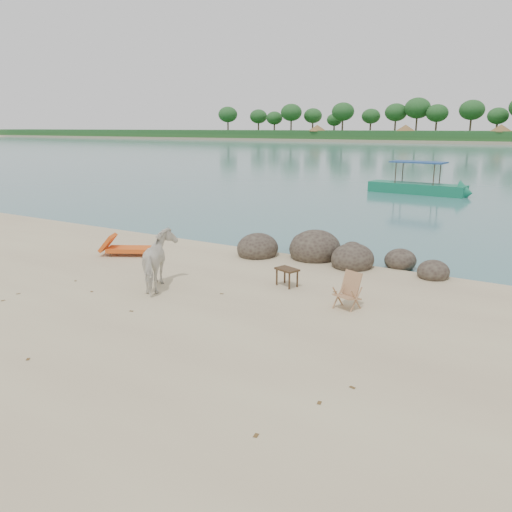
{
  "coord_description": "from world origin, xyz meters",
  "views": [
    {
      "loc": [
        6.76,
        -8.06,
        4.04
      ],
      "look_at": [
        0.7,
        2.0,
        1.0
      ],
      "focal_mm": 35.0,
      "sensor_mm": 36.0,
      "label": 1
    }
  ],
  "objects": [
    {
      "name": "lounge_chair",
      "position": [
        -4.73,
        3.24,
        0.29
      ],
      "size": [
        2.02,
        1.5,
        0.58
      ],
      "primitive_type": null,
      "rotation": [
        0.0,
        0.0,
        0.49
      ],
      "color": "orange",
      "rests_on": "ground"
    },
    {
      "name": "side_table",
      "position": [
        1.07,
        2.94,
        0.24
      ],
      "size": [
        0.68,
        0.55,
        0.47
      ],
      "primitive_type": null,
      "rotation": [
        0.0,
        0.0,
        -0.33
      ],
      "color": "#362015",
      "rests_on": "ground"
    },
    {
      "name": "boulders",
      "position": [
        0.73,
        5.94,
        0.23
      ],
      "size": [
        6.48,
        2.98,
        1.2
      ],
      "rotation": [
        0.0,
        0.0,
        0.42
      ],
      "color": "#322721",
      "rests_on": "ground"
    },
    {
      "name": "deck_chair",
      "position": [
        3.0,
        2.19,
        0.41
      ],
      "size": [
        0.68,
        0.71,
        0.81
      ],
      "primitive_type": null,
      "rotation": [
        0.0,
        0.0,
        -0.34
      ],
      "color": "tan",
      "rests_on": "ground"
    },
    {
      "name": "boat_near",
      "position": [
        -0.84,
        24.26,
        1.62
      ],
      "size": [
        6.78,
        2.04,
        3.25
      ],
      "primitive_type": null,
      "rotation": [
        0.0,
        0.0,
        -0.08
      ],
      "color": "#13704F",
      "rests_on": "water"
    },
    {
      "name": "dead_leaves",
      "position": [
        -0.27,
        -0.66,
        0.0
      ],
      "size": [
        8.87,
        6.48,
        0.0
      ],
      "color": "brown",
      "rests_on": "ground"
    },
    {
      "name": "cow",
      "position": [
        -1.65,
        1.15,
        0.72
      ],
      "size": [
        1.61,
        1.86,
        1.45
      ],
      "primitive_type": "imported",
      "rotation": [
        0.0,
        0.0,
        3.74
      ],
      "color": "white",
      "rests_on": "ground"
    }
  ]
}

